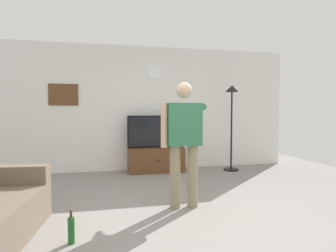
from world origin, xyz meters
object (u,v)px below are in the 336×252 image
Objects in this scene: wall_clock at (154,72)px; beverage_bottle at (71,230)px; tv_stand at (156,160)px; person_standing_nearer_lamp at (184,137)px; television at (156,132)px; framed_picture at (63,95)px; floor_lamp at (232,110)px.

wall_clock is 1.02× the size of beverage_bottle.
person_standing_nearer_lamp is (-0.02, -2.23, 0.69)m from tv_stand.
television is 2.07× the size of framed_picture.
television is at bearing 171.39° from floor_lamp.
tv_stand is 2.35m from framed_picture.
wall_clock reaches higher than beverage_bottle.
framed_picture is 3.65m from beverage_bottle.
person_standing_nearer_lamp reaches higher than television.
framed_picture is at bearing 172.47° from television.
person_standing_nearer_lamp is at bearing 29.46° from beverage_bottle.
floor_lamp is (3.51, -0.49, -0.31)m from framed_picture.
floor_lamp reaches higher than television.
person_standing_nearer_lamp is (-1.65, -2.03, -0.37)m from floor_lamp.
wall_clock is 0.18× the size of floor_lamp.
beverage_bottle is (-1.37, -2.99, -0.12)m from tv_stand.
framed_picture is 3.56m from floor_lamp.
framed_picture reaches higher than person_standing_nearer_lamp.
framed_picture is at bearing 126.38° from person_standing_nearer_lamp.
person_standing_nearer_lamp is at bearing -90.51° from wall_clock.
floor_lamp is 1.11× the size of person_standing_nearer_lamp.
framed_picture reaches higher than floor_lamp.
beverage_bottle is (-1.37, -3.28, -2.02)m from wall_clock.
framed_picture is at bearing 171.09° from tv_stand.
beverage_bottle is at bearing -81.16° from framed_picture.
tv_stand is at bearing 173.00° from floor_lamp.
floor_lamp is 5.68× the size of beverage_bottle.
wall_clock reaches higher than television.
tv_stand is at bearing -90.00° from television.
tv_stand is 3.29m from beverage_bottle.
tv_stand is 0.64× the size of floor_lamp.
floor_lamp is at bearing -16.75° from wall_clock.
wall_clock is (-0.00, 0.29, 1.89)m from tv_stand.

